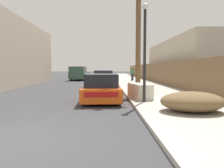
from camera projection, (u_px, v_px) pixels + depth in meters
name	position (u px, v px, depth m)	size (l,w,h in m)	color
ground_plane	(5.00, 143.00, 4.54)	(220.00, 220.00, 0.00)	#38383A
sidewalk_curb	(131.00, 80.00, 28.10)	(4.20, 63.00, 0.12)	#ADA89E
discarded_fridge	(140.00, 91.00, 10.41)	(1.04, 1.79, 0.73)	silver
parked_sports_car_red	(102.00, 89.00, 10.57)	(1.80, 4.29, 1.29)	#E05114
car_parked_mid	(103.00, 78.00, 19.83)	(1.77, 4.62, 1.37)	silver
car_parked_far	(106.00, 76.00, 29.03)	(2.02, 4.56, 1.27)	gray
pickup_truck	(79.00, 73.00, 28.83)	(2.28, 5.70, 1.79)	#385647
utility_pole	(138.00, 15.00, 12.24)	(1.80, 0.28, 8.61)	brown
street_lamp	(145.00, 45.00, 9.21)	(0.26, 0.26, 4.15)	#232326
brush_pile	(192.00, 102.00, 7.27)	(2.11, 1.71, 0.66)	brown
wooden_fence	(151.00, 72.00, 25.04)	(0.08, 44.39, 1.98)	brown
building_right_house	(194.00, 63.00, 22.12)	(6.00, 15.50, 4.28)	beige
pedestrian	(132.00, 73.00, 25.76)	(0.34, 0.34, 1.66)	#282D42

